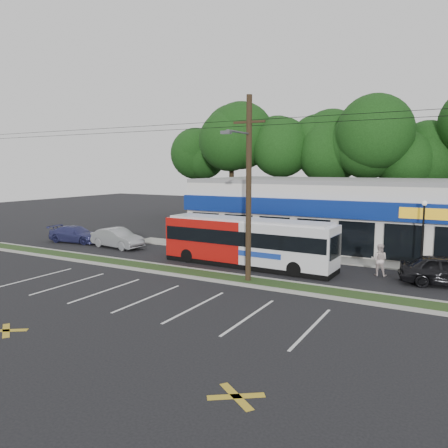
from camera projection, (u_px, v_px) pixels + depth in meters
ground at (192, 279)px, 24.50m from camera, size 120.00×120.00×0.00m
grass_strip at (202, 274)px, 25.35m from camera, size 40.00×1.60×0.12m
curb_south at (194, 278)px, 24.62m from camera, size 40.00×0.25×0.14m
curb_north at (209, 271)px, 26.09m from camera, size 40.00×0.25×0.14m
sidewalk at (325, 258)px, 29.87m from camera, size 32.00×2.20×0.10m
strip_mall at (357, 212)px, 35.29m from camera, size 25.00×12.55×5.30m
utility_pole at (245, 183)px, 23.23m from camera, size 50.00×2.77×10.00m
lamp_post at (423, 227)px, 26.47m from camera, size 0.30×0.30×4.25m
tree_line at (366, 146)px, 44.00m from camera, size 46.76×6.76×11.83m
metrobus at (248, 241)px, 27.58m from camera, size 11.36×2.77×3.04m
car_dark at (447, 271)px, 23.10m from camera, size 5.09×2.82×1.64m
car_silver at (117, 238)px, 34.05m from camera, size 4.78×2.12×1.52m
car_blue at (76, 234)px, 36.52m from camera, size 4.95×2.54×1.37m
pedestrian_a at (285, 245)px, 30.14m from camera, size 0.77×0.66×1.77m
pedestrian_b at (379, 260)px, 25.23m from camera, size 0.95×0.76×1.87m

